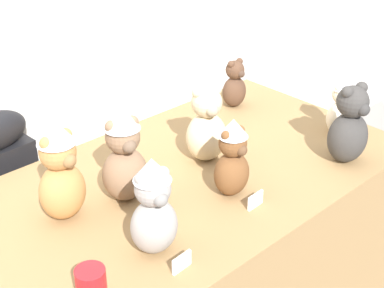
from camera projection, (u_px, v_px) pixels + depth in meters
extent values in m
cube|color=olive|center=(192.00, 256.00, 2.25)|extent=(1.59, 0.91, 0.76)
cube|color=black|center=(10.00, 234.00, 2.34)|extent=(0.29, 0.13, 0.80)
ellipsoid|color=#B27A42|center=(63.00, 191.00, 1.80)|extent=(0.17, 0.15, 0.19)
sphere|color=#B27A42|center=(58.00, 152.00, 1.73)|extent=(0.11, 0.11, 0.11)
sphere|color=#B27A42|center=(46.00, 144.00, 1.68)|extent=(0.04, 0.04, 0.04)
sphere|color=#B27A42|center=(65.00, 135.00, 1.73)|extent=(0.04, 0.04, 0.04)
sphere|color=olive|center=(69.00, 160.00, 1.71)|extent=(0.05, 0.05, 0.05)
cone|color=silver|center=(55.00, 132.00, 1.70)|extent=(0.12, 0.12, 0.07)
ellipsoid|color=#CCB78E|center=(206.00, 137.00, 2.11)|extent=(0.19, 0.18, 0.19)
sphere|color=#CCB78E|center=(207.00, 102.00, 2.05)|extent=(0.11, 0.11, 0.11)
sphere|color=#CCB78E|center=(198.00, 92.00, 2.01)|extent=(0.04, 0.04, 0.04)
sphere|color=#CCB78E|center=(216.00, 89.00, 2.04)|extent=(0.04, 0.04, 0.04)
sphere|color=#9D8E71|center=(212.00, 110.00, 2.01)|extent=(0.05, 0.05, 0.05)
ellipsoid|color=#4C3323|center=(234.00, 92.00, 2.53)|extent=(0.11, 0.10, 0.14)
sphere|color=#4C3323|center=(235.00, 70.00, 2.48)|extent=(0.08, 0.08, 0.08)
sphere|color=#4C3323|center=(231.00, 64.00, 2.45)|extent=(0.03, 0.03, 0.03)
sphere|color=#4C3323|center=(239.00, 61.00, 2.48)|extent=(0.03, 0.03, 0.03)
sphere|color=#412E23|center=(241.00, 74.00, 2.46)|extent=(0.03, 0.03, 0.03)
ellipsoid|color=beige|center=(339.00, 118.00, 2.31)|extent=(0.13, 0.11, 0.14)
sphere|color=beige|center=(342.00, 94.00, 2.26)|extent=(0.08, 0.08, 0.08)
sphere|color=beige|center=(339.00, 88.00, 2.23)|extent=(0.03, 0.03, 0.03)
sphere|color=beige|center=(348.00, 85.00, 2.25)|extent=(0.03, 0.03, 0.03)
sphere|color=#ABA08A|center=(349.00, 99.00, 2.24)|extent=(0.03, 0.03, 0.03)
cone|color=silver|center=(344.00, 83.00, 2.23)|extent=(0.09, 0.09, 0.05)
ellipsoid|color=#7F6047|center=(125.00, 174.00, 1.89)|extent=(0.18, 0.16, 0.19)
sphere|color=#7F6047|center=(123.00, 137.00, 1.82)|extent=(0.11, 0.11, 0.11)
sphere|color=#7F6047|center=(111.00, 127.00, 1.78)|extent=(0.04, 0.04, 0.04)
sphere|color=#7F6047|center=(132.00, 122.00, 1.81)|extent=(0.04, 0.04, 0.04)
sphere|color=brown|center=(129.00, 146.00, 1.79)|extent=(0.05, 0.05, 0.05)
cone|color=silver|center=(121.00, 118.00, 1.79)|extent=(0.12, 0.12, 0.07)
ellipsoid|color=brown|center=(232.00, 174.00, 1.92)|extent=(0.13, 0.11, 0.16)
sphere|color=brown|center=(233.00, 143.00, 1.86)|extent=(0.09, 0.09, 0.09)
sphere|color=brown|center=(227.00, 136.00, 1.83)|extent=(0.04, 0.04, 0.04)
sphere|color=brown|center=(240.00, 130.00, 1.86)|extent=(0.04, 0.04, 0.04)
sphere|color=brown|center=(241.00, 150.00, 1.84)|extent=(0.04, 0.04, 0.04)
cone|color=silver|center=(233.00, 128.00, 1.83)|extent=(0.10, 0.10, 0.06)
ellipsoid|color=gray|center=(154.00, 226.00, 1.65)|extent=(0.16, 0.15, 0.17)
sphere|color=gray|center=(153.00, 189.00, 1.59)|extent=(0.10, 0.10, 0.10)
sphere|color=gray|center=(141.00, 179.00, 1.56)|extent=(0.04, 0.04, 0.04)
sphere|color=gray|center=(163.00, 173.00, 1.59)|extent=(0.04, 0.04, 0.04)
sphere|color=slate|center=(160.00, 199.00, 1.56)|extent=(0.04, 0.04, 0.04)
cone|color=silver|center=(152.00, 169.00, 1.56)|extent=(0.11, 0.11, 0.07)
ellipsoid|color=#383533|center=(347.00, 138.00, 2.10)|extent=(0.18, 0.16, 0.19)
sphere|color=#383533|center=(353.00, 102.00, 2.03)|extent=(0.12, 0.12, 0.12)
sphere|color=#383533|center=(347.00, 92.00, 1.99)|extent=(0.04, 0.04, 0.04)
sphere|color=#383533|center=(362.00, 88.00, 2.03)|extent=(0.04, 0.04, 0.04)
sphere|color=#32302E|center=(363.00, 109.00, 2.00)|extent=(0.05, 0.05, 0.05)
cylinder|color=red|center=(91.00, 287.00, 1.48)|extent=(0.08, 0.08, 0.11)
cube|color=white|center=(255.00, 200.00, 1.87)|extent=(0.07, 0.01, 0.05)
cube|color=white|center=(182.00, 262.00, 1.61)|extent=(0.07, 0.01, 0.05)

